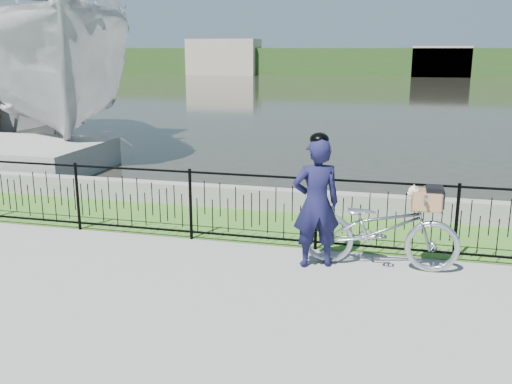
# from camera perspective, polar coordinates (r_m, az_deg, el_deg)

# --- Properties ---
(ground) EXTENTS (120.00, 120.00, 0.00)m
(ground) POSITION_cam_1_polar(r_m,az_deg,el_deg) (7.53, -3.54, -9.13)
(ground) COLOR gray
(ground) RESTS_ON ground
(grass_strip) EXTENTS (60.00, 2.00, 0.01)m
(grass_strip) POSITION_cam_1_polar(r_m,az_deg,el_deg) (9.88, 1.03, -3.32)
(grass_strip) COLOR #3D6F23
(grass_strip) RESTS_ON ground
(water) EXTENTS (120.00, 120.00, 0.00)m
(water) POSITION_cam_1_polar(r_m,az_deg,el_deg) (39.74, 11.21, 9.63)
(water) COLOR #26261D
(water) RESTS_ON ground
(quay_wall) EXTENTS (60.00, 0.30, 0.40)m
(quay_wall) POSITION_cam_1_polar(r_m,az_deg,el_deg) (10.76, 2.25, -0.77)
(quay_wall) COLOR gray
(quay_wall) RESTS_ON ground
(fence) EXTENTS (14.00, 0.06, 1.15)m
(fence) POSITION_cam_1_polar(r_m,az_deg,el_deg) (8.78, -0.44, -1.67)
(fence) COLOR black
(fence) RESTS_ON ground
(far_treeline) EXTENTS (120.00, 6.00, 3.00)m
(far_treeline) POSITION_cam_1_polar(r_m,az_deg,el_deg) (66.63, 12.64, 12.58)
(far_treeline) COLOR #29491C
(far_treeline) RESTS_ON ground
(far_building_left) EXTENTS (8.00, 4.00, 4.00)m
(far_building_left) POSITION_cam_1_polar(r_m,az_deg,el_deg) (67.65, -3.23, 13.34)
(far_building_left) COLOR #A89B87
(far_building_left) RESTS_ON ground
(far_building_right) EXTENTS (6.00, 3.00, 3.20)m
(far_building_right) POSITION_cam_1_polar(r_m,az_deg,el_deg) (65.20, 17.99, 12.31)
(far_building_right) COLOR #A89B87
(far_building_right) RESTS_ON ground
(bicycle_rig) EXTENTS (2.15, 0.75, 1.22)m
(bicycle_rig) POSITION_cam_1_polar(r_m,az_deg,el_deg) (8.06, 12.32, -3.50)
(bicycle_rig) COLOR #ACB2B9
(bicycle_rig) RESTS_ON ground
(cyclist) EXTENTS (0.77, 0.65, 1.88)m
(cyclist) POSITION_cam_1_polar(r_m,az_deg,el_deg) (7.86, 6.04, -0.99)
(cyclist) COLOR #141438
(cyclist) RESTS_ON ground
(boat_near) EXTENTS (9.66, 11.28, 6.02)m
(boat_near) POSITION_cam_1_polar(r_m,az_deg,el_deg) (18.83, -19.13, 11.06)
(boat_near) COLOR #B9B9B9
(boat_near) RESTS_ON water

